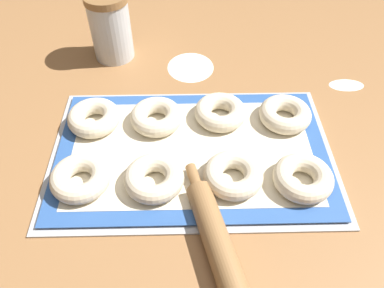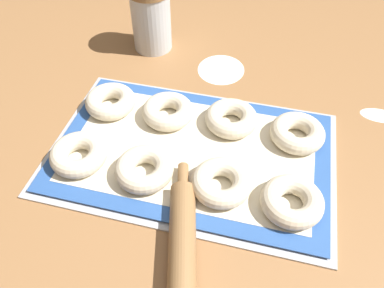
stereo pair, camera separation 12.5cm
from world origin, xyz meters
name	(u,v)px [view 1 (the left image)]	position (x,y,z in m)	size (l,w,h in m)	color
ground_plane	(203,161)	(0.00, 0.00, 0.00)	(2.80, 2.80, 0.00)	olive
baking_tray	(192,152)	(-0.02, 0.02, 0.00)	(0.54, 0.35, 0.01)	#B2B5BA
baking_mat	(192,151)	(-0.02, 0.02, 0.01)	(0.51, 0.32, 0.00)	#2D569E
bagel_front_far_left	(80,178)	(-0.21, -0.06, 0.03)	(0.10, 0.10, 0.03)	beige
bagel_front_mid_left	(154,178)	(-0.09, -0.06, 0.03)	(0.10, 0.10, 0.03)	beige
bagel_front_mid_right	(233,175)	(0.05, -0.06, 0.03)	(0.10, 0.10, 0.03)	beige
bagel_front_far_right	(303,178)	(0.17, -0.07, 0.03)	(0.10, 0.10, 0.03)	beige
bagel_back_far_left	(94,118)	(-0.21, 0.09, 0.03)	(0.10, 0.10, 0.03)	beige
bagel_back_mid_left	(156,117)	(-0.09, 0.09, 0.03)	(0.10, 0.10, 0.03)	beige
bagel_back_mid_right	(220,112)	(0.04, 0.10, 0.03)	(0.10, 0.10, 0.03)	beige
bagel_back_far_right	(285,114)	(0.17, 0.10, 0.03)	(0.10, 0.10, 0.03)	beige
flour_canister	(110,27)	(-0.21, 0.35, 0.08)	(0.10, 0.10, 0.16)	silver
rolling_pin	(226,266)	(0.02, -0.22, 0.02)	(0.11, 0.38, 0.04)	olive
flour_patch_near	(191,67)	(-0.02, 0.29, 0.00)	(0.11, 0.12, 0.00)	white
flour_patch_far	(346,85)	(0.34, 0.22, 0.00)	(0.08, 0.04, 0.00)	white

